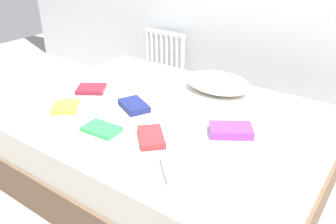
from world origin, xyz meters
The scene contains 11 objects.
ground_plane centered at (0.00, 0.00, 0.00)m, with size 8.00×8.00×0.00m, color #9E998E.
bed centered at (0.00, 0.00, 0.25)m, with size 2.00×1.50×0.50m.
radiator centered at (-0.86, 1.20, 0.39)m, with size 0.48×0.04×0.52m.
pillow centered at (0.12, 0.49, 0.56)m, with size 0.47×0.33×0.13m, color white.
textbook_white centered at (0.43, -0.45, 0.52)m, with size 0.21×0.17×0.04m, color white.
textbook_maroon centered at (-0.62, -0.03, 0.51)m, with size 0.20×0.17×0.03m, color maroon.
textbook_navy centered at (-0.19, -0.07, 0.52)m, with size 0.22×0.14×0.04m, color navy.
textbook_red centered at (0.14, -0.31, 0.52)m, with size 0.23×0.13×0.03m, color red.
textbook_purple centered at (0.47, 0.00, 0.52)m, with size 0.24×0.15×0.05m, color purple.
textbook_lime centered at (-0.54, -0.33, 0.52)m, with size 0.17×0.16×0.03m, color #8CC638.
textbook_green centered at (-0.15, -0.40, 0.51)m, with size 0.21×0.14×0.03m, color green.
Camera 1 is at (1.16, -1.59, 1.51)m, focal length 37.21 mm.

